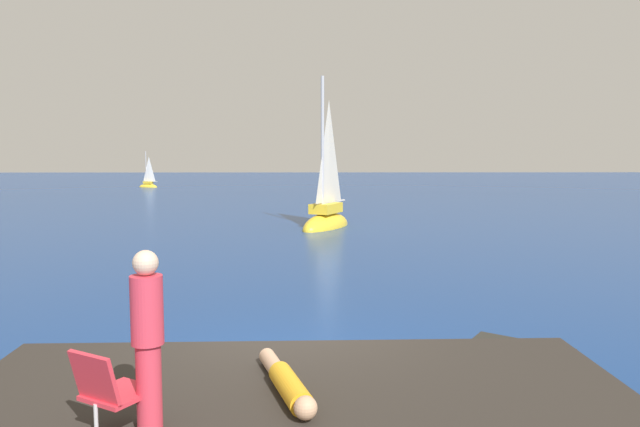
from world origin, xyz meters
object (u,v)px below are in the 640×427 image
(sailboat_far, at_px, (148,185))
(beach_chair, at_px, (109,388))
(sailboat_near, at_px, (326,219))
(person_sunbather, at_px, (287,384))
(person_standing, at_px, (148,337))

(sailboat_far, distance_m, beach_chair, 49.46)
(sailboat_near, height_order, beach_chair, sailboat_near)
(person_sunbather, bearing_deg, person_standing, 109.08)
(beach_chair, bearing_deg, person_standing, -43.96)
(person_standing, bearing_deg, beach_chair, -116.01)
(sailboat_far, xyz_separation_m, person_standing, (12.69, -47.79, 1.37))
(sailboat_near, distance_m, person_sunbather, 19.10)
(sailboat_near, relative_size, beach_chair, 8.38)
(sailboat_far, bearing_deg, beach_chair, 126.24)
(sailboat_far, height_order, person_standing, sailboat_far)
(sailboat_far, distance_m, person_sunbather, 48.96)
(person_sunbather, bearing_deg, sailboat_far, -0.09)
(sailboat_near, distance_m, person_standing, 20.04)
(sailboat_near, height_order, person_sunbather, sailboat_near)
(sailboat_near, bearing_deg, beach_chair, 19.83)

